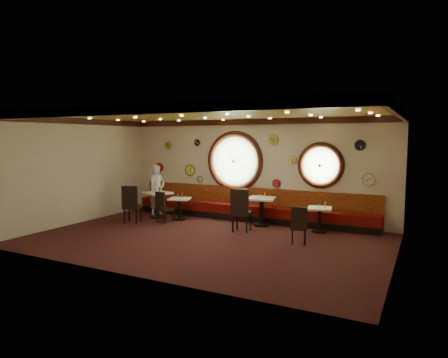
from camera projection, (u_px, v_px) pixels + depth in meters
floor at (205, 240)px, 10.25m from camera, size 9.00×6.00×0.00m
ceiling at (205, 114)px, 9.93m from camera, size 9.00×6.00×0.02m
wall_back at (252, 170)px, 12.75m from camera, size 9.00×0.02×3.20m
wall_front at (125, 192)px, 7.44m from camera, size 9.00×0.02×3.20m
wall_left at (77, 171)px, 12.14m from camera, size 0.02×6.00×3.20m
wall_right at (398, 188)px, 8.05m from camera, size 0.02×6.00×3.20m
molding_back at (252, 122)px, 12.55m from camera, size 9.00×0.10×0.18m
molding_front at (125, 110)px, 7.33m from camera, size 9.00×0.10×0.18m
molding_left at (76, 121)px, 11.96m from camera, size 0.10×6.00×0.18m
molding_right at (399, 112)px, 7.92m from camera, size 0.10×6.00×0.18m
banquette_base at (248, 217)px, 12.65m from camera, size 8.00×0.55×0.20m
banquette_seat at (248, 209)px, 12.63m from camera, size 8.00×0.55×0.30m
banquette_back at (251, 196)px, 12.78m from camera, size 8.00×0.10×0.55m
porthole_left_glass at (235, 161)px, 12.99m from camera, size 1.66×0.02×1.66m
porthole_left_frame at (235, 161)px, 12.98m from camera, size 1.98×0.18×1.98m
porthole_left_ring at (234, 161)px, 12.95m from camera, size 1.61×0.03×1.61m
porthole_right_glass at (321, 165)px, 11.72m from camera, size 1.10×0.02×1.10m
porthole_right_frame at (321, 165)px, 11.71m from camera, size 1.38×0.18×1.38m
porthole_right_ring at (320, 165)px, 11.68m from camera, size 1.09×0.03×1.09m
wall_clock_0 at (274, 140)px, 12.27m from camera, size 0.30×0.03×0.30m
wall_clock_1 at (276, 183)px, 12.37m from camera, size 0.24×0.03×0.24m
wall_clock_2 at (168, 145)px, 14.09m from camera, size 0.26×0.03×0.26m
wall_clock_3 at (197, 143)px, 13.54m from camera, size 0.24×0.03×0.24m
wall_clock_4 at (200, 179)px, 13.62m from camera, size 0.20×0.03×0.20m
wall_clock_5 at (360, 145)px, 11.13m from camera, size 0.28×0.03×0.28m
wall_clock_6 at (368, 179)px, 11.11m from camera, size 0.34×0.03×0.34m
wall_clock_7 at (292, 160)px, 12.06m from camera, size 0.22×0.03×0.22m
wall_clock_8 at (159, 167)px, 14.35m from camera, size 0.32×0.03×0.32m
wall_clock_9 at (190, 170)px, 13.77m from camera, size 0.36×0.03×0.36m
table_a at (157, 202)px, 13.07m from camera, size 0.98×0.98×0.84m
table_b at (180, 206)px, 12.72m from camera, size 0.79×0.79×0.70m
table_c at (262, 208)px, 11.83m from camera, size 0.89×0.89×0.85m
table_d at (320, 217)px, 11.01m from camera, size 0.74×0.74×0.69m
chair_a at (131, 202)px, 12.17m from camera, size 0.61×0.61×0.72m
chair_b at (162, 205)px, 12.24m from camera, size 0.48×0.48×0.60m
chair_c at (241, 207)px, 11.01m from camera, size 0.58×0.58×0.75m
chair_d at (299, 223)px, 9.77m from camera, size 0.49×0.49×0.58m
condiment_a_salt at (156, 190)px, 13.16m from camera, size 0.04×0.04×0.11m
condiment_b_salt at (178, 196)px, 12.71m from camera, size 0.04×0.04×0.11m
condiment_c_salt at (259, 196)px, 11.84m from camera, size 0.04×0.04×0.11m
condiment_d_salt at (318, 205)px, 11.04m from camera, size 0.03×0.03×0.09m
condiment_a_pepper at (159, 191)px, 12.99m from camera, size 0.03×0.03×0.09m
condiment_b_pepper at (179, 197)px, 12.61m from camera, size 0.04×0.04×0.11m
condiment_c_pepper at (262, 196)px, 11.80m from camera, size 0.04×0.04×0.10m
condiment_d_pepper at (320, 206)px, 10.99m from camera, size 0.03×0.03×0.09m
condiment_a_bottle at (159, 189)px, 13.06m from camera, size 0.05×0.05×0.17m
condiment_b_bottle at (182, 195)px, 12.73m from camera, size 0.06×0.06×0.18m
condiment_c_bottle at (265, 195)px, 11.89m from camera, size 0.04×0.04×0.14m
condiment_d_bottle at (325, 205)px, 10.94m from camera, size 0.06×0.06×0.18m
waiter at (157, 190)px, 13.29m from camera, size 0.53×0.70×1.72m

